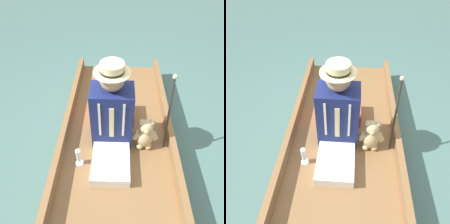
% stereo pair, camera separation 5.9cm
% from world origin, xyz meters
% --- Properties ---
extents(ground_plane, '(16.00, 16.00, 0.00)m').
position_xyz_m(ground_plane, '(0.00, 0.00, 0.00)').
color(ground_plane, '#476B66').
extents(punt_boat, '(1.19, 2.81, 0.29)m').
position_xyz_m(punt_boat, '(0.00, 0.00, 0.09)').
color(punt_boat, brown).
rests_on(punt_boat, ground_plane).
extents(seat_cushion, '(0.49, 0.34, 0.17)m').
position_xyz_m(seat_cushion, '(0.06, -0.30, 0.23)').
color(seat_cushion, '#B24738').
rests_on(seat_cushion, punt_boat).
extents(seated_person, '(0.40, 0.73, 0.94)m').
position_xyz_m(seated_person, '(0.05, 0.10, 0.51)').
color(seated_person, white).
rests_on(seated_person, punt_boat).
extents(teddy_bear, '(0.27, 0.16, 0.39)m').
position_xyz_m(teddy_bear, '(-0.28, 0.13, 0.33)').
color(teddy_bear, tan).
rests_on(teddy_bear, punt_boat).
extents(wine_glass, '(0.08, 0.08, 0.20)m').
position_xyz_m(wine_glass, '(0.36, 0.36, 0.26)').
color(wine_glass, silver).
rests_on(wine_glass, punt_boat).
extents(walking_cane, '(0.04, 0.20, 0.79)m').
position_xyz_m(walking_cane, '(-0.49, 0.03, 0.61)').
color(walking_cane, '#2D2823').
rests_on(walking_cane, punt_boat).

